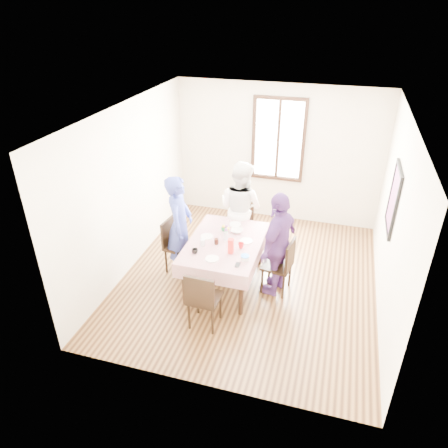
# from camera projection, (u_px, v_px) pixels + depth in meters

# --- Properties ---
(ground) EXTENTS (4.50, 4.50, 0.00)m
(ground) POSITION_uv_depth(u_px,v_px,m) (249.00, 277.00, 6.84)
(ground) COLOR #331D0E
(ground) RESTS_ON ground
(back_wall) EXTENTS (4.00, 0.00, 4.00)m
(back_wall) POSITION_uv_depth(u_px,v_px,m) (278.00, 154.00, 8.07)
(back_wall) COLOR beige
(back_wall) RESTS_ON ground
(right_wall) EXTENTS (0.00, 4.50, 4.50)m
(right_wall) POSITION_uv_depth(u_px,v_px,m) (394.00, 222.00, 5.69)
(right_wall) COLOR beige
(right_wall) RESTS_ON ground
(window_frame) EXTENTS (1.02, 0.06, 1.62)m
(window_frame) POSITION_uv_depth(u_px,v_px,m) (278.00, 140.00, 7.91)
(window_frame) COLOR black
(window_frame) RESTS_ON back_wall
(window_pane) EXTENTS (0.90, 0.02, 1.50)m
(window_pane) POSITION_uv_depth(u_px,v_px,m) (278.00, 140.00, 7.91)
(window_pane) COLOR white
(window_pane) RESTS_ON back_wall
(art_poster) EXTENTS (0.04, 0.76, 0.96)m
(art_poster) POSITION_uv_depth(u_px,v_px,m) (394.00, 199.00, 5.85)
(art_poster) COLOR red
(art_poster) RESTS_ON right_wall
(dining_table) EXTENTS (0.98, 1.45, 0.75)m
(dining_table) POSITION_uv_depth(u_px,v_px,m) (225.00, 263.00, 6.54)
(dining_table) COLOR black
(dining_table) RESTS_ON ground
(tablecloth) EXTENTS (1.10, 1.57, 0.01)m
(tablecloth) POSITION_uv_depth(u_px,v_px,m) (225.00, 242.00, 6.36)
(tablecloth) COLOR #5D0010
(tablecloth) RESTS_ON dining_table
(chair_left) EXTENTS (0.47, 0.47, 0.91)m
(chair_left) POSITION_uv_depth(u_px,v_px,m) (179.00, 246.00, 6.82)
(chair_left) COLOR black
(chair_left) RESTS_ON ground
(chair_right) EXTENTS (0.48, 0.48, 0.91)m
(chair_right) POSITION_uv_depth(u_px,v_px,m) (277.00, 265.00, 6.34)
(chair_right) COLOR black
(chair_right) RESTS_ON ground
(chair_far) EXTENTS (0.47, 0.47, 0.91)m
(chair_far) POSITION_uv_depth(u_px,v_px,m) (241.00, 228.00, 7.34)
(chair_far) COLOR black
(chair_far) RESTS_ON ground
(chair_near) EXTENTS (0.43, 0.43, 0.91)m
(chair_near) POSITION_uv_depth(u_px,v_px,m) (205.00, 298.00, 5.67)
(chair_near) COLOR black
(chair_near) RESTS_ON ground
(person_left) EXTENTS (0.49, 0.67, 1.69)m
(person_left) POSITION_uv_depth(u_px,v_px,m) (179.00, 226.00, 6.62)
(person_left) COLOR #323D94
(person_left) RESTS_ON ground
(person_far) EXTENTS (1.00, 0.91, 1.69)m
(person_far) POSITION_uv_depth(u_px,v_px,m) (241.00, 209.00, 7.13)
(person_far) COLOR white
(person_far) RESTS_ON ground
(person_right) EXTENTS (0.68, 1.06, 1.67)m
(person_right) POSITION_uv_depth(u_px,v_px,m) (277.00, 244.00, 6.16)
(person_right) COLOR #522C6F
(person_right) RESTS_ON ground
(mug_black) EXTENTS (0.12, 0.12, 0.07)m
(mug_black) POSITION_uv_depth(u_px,v_px,m) (195.00, 251.00, 6.06)
(mug_black) COLOR black
(mug_black) RESTS_ON tablecloth
(mug_flag) EXTENTS (0.11, 0.11, 0.08)m
(mug_flag) POSITION_uv_depth(u_px,v_px,m) (241.00, 246.00, 6.18)
(mug_flag) COLOR red
(mug_flag) RESTS_ON tablecloth
(mug_green) EXTENTS (0.10, 0.10, 0.08)m
(mug_green) POSITION_uv_depth(u_px,v_px,m) (224.00, 229.00, 6.62)
(mug_green) COLOR #0C7226
(mug_green) RESTS_ON tablecloth
(serving_bowl) EXTENTS (0.20, 0.20, 0.05)m
(serving_bowl) POSITION_uv_depth(u_px,v_px,m) (237.00, 231.00, 6.60)
(serving_bowl) COLOR white
(serving_bowl) RESTS_ON tablecloth
(juice_carton) EXTENTS (0.07, 0.07, 0.23)m
(juice_carton) POSITION_uv_depth(u_px,v_px,m) (231.00, 246.00, 6.03)
(juice_carton) COLOR red
(juice_carton) RESTS_ON tablecloth
(butter_tub) EXTENTS (0.12, 0.12, 0.06)m
(butter_tub) POSITION_uv_depth(u_px,v_px,m) (245.00, 258.00, 5.91)
(butter_tub) COLOR white
(butter_tub) RESTS_ON tablecloth
(jam_jar) EXTENTS (0.06, 0.06, 0.09)m
(jam_jar) POSITION_uv_depth(u_px,v_px,m) (216.00, 241.00, 6.27)
(jam_jar) COLOR black
(jam_jar) RESTS_ON tablecloth
(drinking_glass) EXTENTS (0.07, 0.07, 0.10)m
(drinking_glass) POSITION_uv_depth(u_px,v_px,m) (203.00, 243.00, 6.23)
(drinking_glass) COLOR silver
(drinking_glass) RESTS_ON tablecloth
(smartphone) EXTENTS (0.06, 0.13, 0.01)m
(smartphone) POSITION_uv_depth(u_px,v_px,m) (238.00, 265.00, 5.81)
(smartphone) COLOR black
(smartphone) RESTS_ON tablecloth
(flower_vase) EXTENTS (0.07, 0.07, 0.14)m
(flower_vase) POSITION_uv_depth(u_px,v_px,m) (226.00, 236.00, 6.38)
(flower_vase) COLOR silver
(flower_vase) RESTS_ON tablecloth
(plate_left) EXTENTS (0.20, 0.20, 0.01)m
(plate_left) POSITION_uv_depth(u_px,v_px,m) (207.00, 236.00, 6.48)
(plate_left) COLOR white
(plate_left) RESTS_ON tablecloth
(plate_right) EXTENTS (0.20, 0.20, 0.01)m
(plate_right) POSITION_uv_depth(u_px,v_px,m) (246.00, 241.00, 6.37)
(plate_right) COLOR white
(plate_right) RESTS_ON tablecloth
(plate_far) EXTENTS (0.20, 0.20, 0.01)m
(plate_far) POSITION_uv_depth(u_px,v_px,m) (235.00, 224.00, 6.82)
(plate_far) COLOR white
(plate_far) RESTS_ON tablecloth
(plate_near) EXTENTS (0.20, 0.20, 0.01)m
(plate_near) POSITION_uv_depth(u_px,v_px,m) (212.00, 259.00, 5.94)
(plate_near) COLOR white
(plate_near) RESTS_ON tablecloth
(butter_lid) EXTENTS (0.12, 0.12, 0.01)m
(butter_lid) POSITION_uv_depth(u_px,v_px,m) (245.00, 256.00, 5.89)
(butter_lid) COLOR blue
(butter_lid) RESTS_ON butter_tub
(flower_bunch) EXTENTS (0.09, 0.09, 0.10)m
(flower_bunch) POSITION_uv_depth(u_px,v_px,m) (226.00, 229.00, 6.32)
(flower_bunch) COLOR yellow
(flower_bunch) RESTS_ON flower_vase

